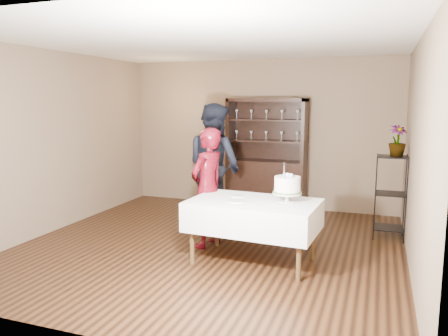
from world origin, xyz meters
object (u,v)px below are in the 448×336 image
Objects in this scene: china_hutch at (266,173)px; cake at (287,186)px; woman at (208,188)px; man at (214,166)px; cake_table at (254,215)px; potted_plant at (397,141)px; plant_etagere at (390,194)px.

china_hutch reaches higher than cake.
woman is at bearing -96.03° from china_hutch.
woman is at bearing 133.12° from man.
china_hutch reaches higher than cake_table.
cake is 1.99m from potted_plant.
man is at bearing -147.11° from woman.
china_hutch is at bearing -81.73° from man.
china_hutch reaches higher than potted_plant.
potted_plant is at bearing 19.87° from plant_etagere.
plant_etagere is at bearing -26.83° from china_hutch.
china_hutch is 4.20× the size of cake.
potted_plant is (2.13, -1.03, 0.74)m from china_hutch.
cake is (-1.19, -1.47, 0.30)m from plant_etagere.
potted_plant reaches higher than plant_etagere.
plant_etagere is at bearing 51.02° from cake.
potted_plant is at bearing -145.09° from man.
china_hutch is at bearing 109.50° from cake.
cake_table is 3.33× the size of cake.
plant_etagere is 2.60m from man.
cake_table is (0.51, -2.62, -0.08)m from china_hutch.
man is at bearing 139.89° from cake.
cake_table is at bearing -165.67° from cake.
woman is 1.17m from cake.
cake_table is 0.99× the size of woman.
potted_plant is at bearing -25.90° from china_hutch.
cake is at bearing -70.50° from china_hutch.
woman is 3.70× the size of potted_plant.
woman is (-0.75, 0.37, 0.22)m from cake_table.
man reaches higher than cake.
potted_plant is at bearing 44.32° from cake_table.
cake_table is at bearing -79.03° from china_hutch.
man is at bearing -173.08° from plant_etagere.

